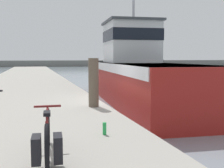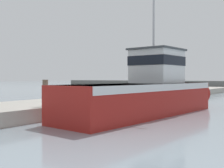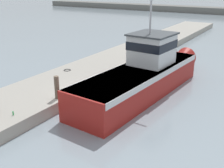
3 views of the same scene
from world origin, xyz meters
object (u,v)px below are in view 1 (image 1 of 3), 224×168
at_px(boat_orange_near, 154,66).
at_px(mooring_post, 94,82).
at_px(bicycle_touring, 47,139).
at_px(water_bottle_by_bike, 104,129).
at_px(fishing_boat_main, 135,72).

relative_size(boat_orange_near, mooring_post, 5.02).
relative_size(bicycle_touring, water_bottle_by_bike, 7.26).
height_order(boat_orange_near, bicycle_touring, boat_orange_near).
bearing_deg(mooring_post, bicycle_touring, -110.48).
relative_size(mooring_post, water_bottle_by_bike, 6.20).
bearing_deg(bicycle_touring, boat_orange_near, 67.50).
bearing_deg(fishing_boat_main, water_bottle_by_bike, -109.73).
bearing_deg(fishing_boat_main, mooring_post, -117.16).
relative_size(fishing_boat_main, bicycle_touring, 8.85).
bearing_deg(water_bottle_by_bike, boat_orange_near, 64.46).
distance_m(fishing_boat_main, bicycle_touring, 11.27).
xyz_separation_m(boat_orange_near, mooring_post, (-21.07, -41.90, 0.75)).
bearing_deg(boat_orange_near, water_bottle_by_bike, -11.06).
height_order(bicycle_touring, water_bottle_by_bike, bicycle_touring).
bearing_deg(boat_orange_near, mooring_post, -12.22).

